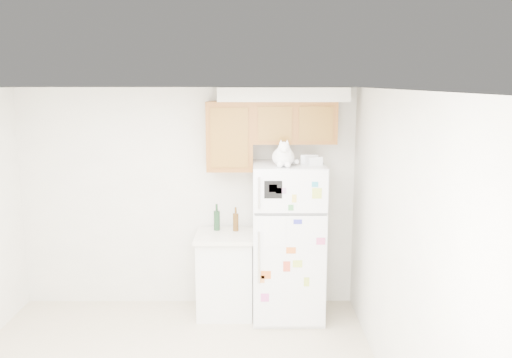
{
  "coord_description": "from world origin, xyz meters",
  "views": [
    {
      "loc": [
        0.77,
        -4.06,
        2.56
      ],
      "look_at": [
        0.78,
        1.55,
        1.55
      ],
      "focal_mm": 38.0,
      "sensor_mm": 36.0,
      "label": 1
    }
  ],
  "objects_px": {
    "bottle_green": "(217,217)",
    "cat": "(284,156)",
    "base_counter": "(225,273)",
    "storage_box_front": "(314,161)",
    "refrigerator": "(288,241)",
    "storage_box_back": "(309,159)",
    "bottle_amber": "(236,219)"
  },
  "relations": [
    {
      "from": "base_counter",
      "to": "storage_box_front",
      "type": "height_order",
      "value": "storage_box_front"
    },
    {
      "from": "cat",
      "to": "storage_box_front",
      "type": "height_order",
      "value": "cat"
    },
    {
      "from": "refrigerator",
      "to": "bottle_amber",
      "type": "xyz_separation_m",
      "value": [
        -0.57,
        0.18,
        0.2
      ]
    },
    {
      "from": "cat",
      "to": "storage_box_front",
      "type": "bearing_deg",
      "value": 13.41
    },
    {
      "from": "bottle_green",
      "to": "bottle_amber",
      "type": "xyz_separation_m",
      "value": [
        0.21,
        -0.03,
        -0.01
      ]
    },
    {
      "from": "storage_box_back",
      "to": "base_counter",
      "type": "bearing_deg",
      "value": -178.63
    },
    {
      "from": "storage_box_back",
      "to": "storage_box_front",
      "type": "distance_m",
      "value": 0.11
    },
    {
      "from": "cat",
      "to": "refrigerator",
      "type": "bearing_deg",
      "value": 65.86
    },
    {
      "from": "storage_box_back",
      "to": "cat",
      "type": "bearing_deg",
      "value": -143.86
    },
    {
      "from": "storage_box_back",
      "to": "storage_box_front",
      "type": "xyz_separation_m",
      "value": [
        0.04,
        -0.1,
        -0.01
      ]
    },
    {
      "from": "storage_box_back",
      "to": "storage_box_front",
      "type": "bearing_deg",
      "value": -62.69
    },
    {
      "from": "refrigerator",
      "to": "storage_box_back",
      "type": "xyz_separation_m",
      "value": [
        0.22,
        0.03,
        0.9
      ]
    },
    {
      "from": "refrigerator",
      "to": "cat",
      "type": "bearing_deg",
      "value": -114.14
    },
    {
      "from": "base_counter",
      "to": "storage_box_front",
      "type": "xyz_separation_m",
      "value": [
        0.95,
        -0.15,
        1.28
      ]
    },
    {
      "from": "refrigerator",
      "to": "bottle_green",
      "type": "distance_m",
      "value": 0.84
    },
    {
      "from": "refrigerator",
      "to": "cat",
      "type": "distance_m",
      "value": 0.97
    },
    {
      "from": "cat",
      "to": "bottle_green",
      "type": "relative_size",
      "value": 1.39
    },
    {
      "from": "bottle_green",
      "to": "bottle_amber",
      "type": "distance_m",
      "value": 0.22
    },
    {
      "from": "base_counter",
      "to": "storage_box_back",
      "type": "height_order",
      "value": "storage_box_back"
    },
    {
      "from": "storage_box_back",
      "to": "bottle_amber",
      "type": "distance_m",
      "value": 1.06
    },
    {
      "from": "refrigerator",
      "to": "storage_box_front",
      "type": "height_order",
      "value": "storage_box_front"
    },
    {
      "from": "refrigerator",
      "to": "bottle_green",
      "type": "bearing_deg",
      "value": 165.13
    },
    {
      "from": "bottle_green",
      "to": "storage_box_front",
      "type": "bearing_deg",
      "value": -15.04
    },
    {
      "from": "storage_box_front",
      "to": "bottle_green",
      "type": "distance_m",
      "value": 1.27
    },
    {
      "from": "base_counter",
      "to": "cat",
      "type": "relative_size",
      "value": 2.21
    },
    {
      "from": "refrigerator",
      "to": "storage_box_back",
      "type": "height_order",
      "value": "storage_box_back"
    },
    {
      "from": "refrigerator",
      "to": "storage_box_front",
      "type": "distance_m",
      "value": 0.93
    },
    {
      "from": "storage_box_front",
      "to": "bottle_green",
      "type": "xyz_separation_m",
      "value": [
        -1.04,
        0.28,
        -0.68
      ]
    },
    {
      "from": "refrigerator",
      "to": "base_counter",
      "type": "relative_size",
      "value": 1.85
    },
    {
      "from": "storage_box_front",
      "to": "bottle_amber",
      "type": "height_order",
      "value": "storage_box_front"
    },
    {
      "from": "base_counter",
      "to": "storage_box_front",
      "type": "bearing_deg",
      "value": -8.72
    },
    {
      "from": "bottle_green",
      "to": "cat",
      "type": "bearing_deg",
      "value": -26.38
    }
  ]
}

